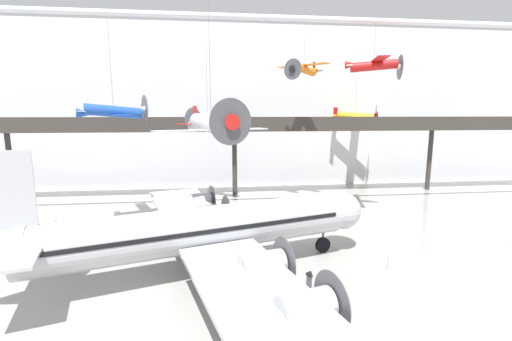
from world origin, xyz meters
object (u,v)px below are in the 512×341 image
suspended_plane_blue_trainer (114,112)px  info_sign_pedestal (309,281)px  suspended_plane_silver_racer (211,125)px  suspended_plane_red_highwing (374,65)px  suspended_plane_yellow_lowwing (355,116)px  stanchion_barrier (388,266)px  airliner_silver_main (198,231)px  suspended_plane_white_twin (208,116)px  suspended_plane_orange_highwing (304,69)px

suspended_plane_blue_trainer → info_sign_pedestal: bearing=-66.3°
suspended_plane_silver_racer → suspended_plane_blue_trainer: bearing=-152.1°
suspended_plane_red_highwing → suspended_plane_silver_racer: suspended_plane_red_highwing is taller
suspended_plane_yellow_lowwing → suspended_plane_red_highwing: suspended_plane_red_highwing is taller
suspended_plane_blue_trainer → info_sign_pedestal: size_ratio=8.22×
suspended_plane_yellow_lowwing → stanchion_barrier: 31.75m
airliner_silver_main → stanchion_barrier: size_ratio=30.53×
suspended_plane_silver_racer → suspended_plane_white_twin: suspended_plane_white_twin is taller
suspended_plane_white_twin → stanchion_barrier: size_ratio=10.38×
suspended_plane_blue_trainer → suspended_plane_white_twin: bearing=20.3°
suspended_plane_silver_racer → info_sign_pedestal: 14.45m
stanchion_barrier → info_sign_pedestal: (-6.68, -1.82, 0.13)m
airliner_silver_main → info_sign_pedestal: (7.62, -2.69, -2.99)m
airliner_silver_main → suspended_plane_yellow_lowwing: 36.78m
suspended_plane_red_highwing → suspended_plane_blue_trainer: (-27.09, 0.54, -4.88)m
stanchion_barrier → suspended_plane_silver_racer: bearing=156.9°
suspended_plane_yellow_lowwing → stanchion_barrier: bearing=-84.9°
suspended_plane_red_highwing → info_sign_pedestal: (-10.62, -14.56, -16.44)m
airliner_silver_main → suspended_plane_silver_racer: 8.91m
suspended_plane_red_highwing → suspended_plane_blue_trainer: suspended_plane_red_highwing is taller
suspended_plane_white_twin → info_sign_pedestal: suspended_plane_white_twin is taller
suspended_plane_yellow_lowwing → suspended_plane_blue_trainer: (-31.85, -15.20, 0.67)m
suspended_plane_orange_highwing → stanchion_barrier: 27.08m
airliner_silver_main → suspended_plane_silver_racer: (1.00, 4.80, 7.45)m
suspended_plane_yellow_lowwing → info_sign_pedestal: bearing=-94.8°
suspended_plane_red_highwing → suspended_plane_white_twin: bearing=167.2°
suspended_plane_yellow_lowwing → stanchion_barrier: (-8.70, -28.47, -11.03)m
suspended_plane_red_highwing → info_sign_pedestal: 24.40m
suspended_plane_silver_racer → info_sign_pedestal: bearing=16.9°
airliner_silver_main → info_sign_pedestal: size_ratio=26.51×
suspended_plane_white_twin → stanchion_barrier: (13.95, -22.19, -11.11)m
suspended_plane_red_highwing → suspended_plane_orange_highwing: size_ratio=1.21×
suspended_plane_silver_racer → suspended_plane_white_twin: bearing=157.8°
airliner_silver_main → info_sign_pedestal: airliner_silver_main is taller
suspended_plane_silver_racer → suspended_plane_blue_trainer: 12.50m
suspended_plane_blue_trainer → info_sign_pedestal: (16.47, -15.09, -11.56)m
suspended_plane_yellow_lowwing → info_sign_pedestal: suspended_plane_yellow_lowwing is taller
suspended_plane_orange_highwing → suspended_plane_silver_racer: suspended_plane_orange_highwing is taller
suspended_plane_silver_racer → stanchion_barrier: suspended_plane_silver_racer is taller
suspended_plane_silver_racer → airliner_silver_main: bearing=-36.3°
airliner_silver_main → suspended_plane_yellow_lowwing: bearing=33.9°
suspended_plane_silver_racer → stanchion_barrier: 17.91m
airliner_silver_main → suspended_plane_red_highwing: (18.24, 11.87, 13.45)m
info_sign_pedestal → suspended_plane_red_highwing: bearing=27.8°
suspended_plane_red_highwing → airliner_silver_main: bearing=-131.9°
airliner_silver_main → suspended_plane_yellow_lowwing: (23.00, 27.60, 7.90)m
suspended_plane_orange_highwing → suspended_plane_red_highwing: bearing=79.5°
airliner_silver_main → suspended_plane_silver_racer: size_ratio=2.87×
airliner_silver_main → suspended_plane_red_highwing: 25.58m
suspended_plane_yellow_lowwing → suspended_plane_white_twin: size_ratio=0.97×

